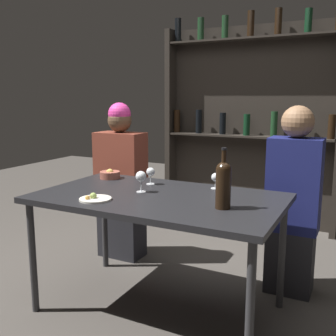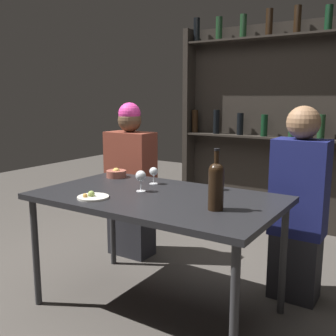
{
  "view_description": "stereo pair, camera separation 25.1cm",
  "coord_description": "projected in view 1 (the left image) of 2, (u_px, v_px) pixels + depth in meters",
  "views": [
    {
      "loc": [
        1.12,
        -2.07,
        1.36
      ],
      "look_at": [
        0.0,
        0.13,
        0.91
      ],
      "focal_mm": 42.0,
      "sensor_mm": 36.0,
      "label": 1
    },
    {
      "loc": [
        1.34,
        -1.95,
        1.36
      ],
      "look_at": [
        0.0,
        0.13,
        0.91
      ],
      "focal_mm": 42.0,
      "sensor_mm": 36.0,
      "label": 2
    }
  ],
  "objects": [
    {
      "name": "seated_person_left",
      "position": [
        121.0,
        184.0,
        3.31
      ],
      "size": [
        0.41,
        0.22,
        1.31
      ],
      "color": "#26262B",
      "rests_on": "ground_plane"
    },
    {
      "name": "food_plate_0",
      "position": [
        95.0,
        198.0,
        2.31
      ],
      "size": [
        0.19,
        0.19,
        0.04
      ],
      "color": "silver",
      "rests_on": "dining_table"
    },
    {
      "name": "wine_glass_0",
      "position": [
        151.0,
        173.0,
        2.71
      ],
      "size": [
        0.06,
        0.06,
        0.12
      ],
      "color": "silver",
      "rests_on": "dining_table"
    },
    {
      "name": "snack_bowl",
      "position": [
        110.0,
        175.0,
        2.92
      ],
      "size": [
        0.15,
        0.15,
        0.07
      ],
      "color": "#995142",
      "rests_on": "dining_table"
    },
    {
      "name": "ground_plane",
      "position": [
        159.0,
        308.0,
        2.56
      ],
      "size": [
        10.0,
        10.0,
        0.0
      ],
      "primitive_type": "plane",
      "color": "#47423D"
    },
    {
      "name": "seated_person_right",
      "position": [
        293.0,
        205.0,
        2.68
      ],
      "size": [
        0.35,
        0.22,
        1.3
      ],
      "color": "#26262B",
      "rests_on": "ground_plane"
    },
    {
      "name": "wine_bottle",
      "position": [
        223.0,
        183.0,
        2.11
      ],
      "size": [
        0.08,
        0.08,
        0.33
      ],
      "color": "black",
      "rests_on": "dining_table"
    },
    {
      "name": "dining_table",
      "position": [
        158.0,
        204.0,
        2.43
      ],
      "size": [
        1.51,
        0.88,
        0.76
      ],
      "color": "black",
      "rests_on": "ground_plane"
    },
    {
      "name": "wine_glass_2",
      "position": [
        141.0,
        177.0,
        2.49
      ],
      "size": [
        0.07,
        0.07,
        0.14
      ],
      "color": "silver",
      "rests_on": "dining_table"
    },
    {
      "name": "wine_rack_wall",
      "position": [
        249.0,
        120.0,
        4.13
      ],
      "size": [
        1.85,
        0.21,
        2.2
      ],
      "color": "#28231E",
      "rests_on": "ground_plane"
    },
    {
      "name": "wine_glass_1",
      "position": [
        216.0,
        178.0,
        2.58
      ],
      "size": [
        0.06,
        0.06,
        0.11
      ],
      "color": "silver",
      "rests_on": "dining_table"
    }
  ]
}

